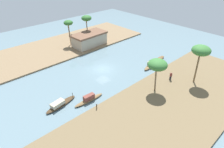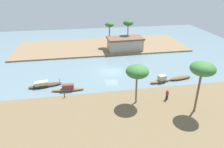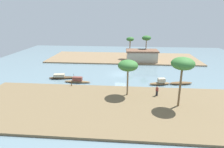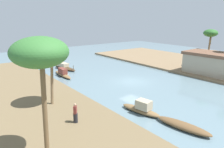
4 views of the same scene
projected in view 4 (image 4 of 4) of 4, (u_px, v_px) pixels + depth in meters
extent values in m
plane|color=slate|center=(132.00, 81.00, 27.97)|extent=(73.87, 73.87, 0.00)
cube|color=brown|center=(4.00, 110.00, 18.88)|extent=(42.93, 14.92, 0.30)
cube|color=#846B4C|center=(198.00, 65.00, 36.98)|extent=(42.93, 14.92, 0.30)
ellipsoid|color=brown|center=(63.00, 75.00, 30.52)|extent=(5.20, 1.07, 0.41)
cube|color=brown|center=(63.00, 71.00, 30.34)|extent=(1.83, 0.79, 0.74)
ellipsoid|color=brown|center=(141.00, 110.00, 18.69)|extent=(4.02, 1.65, 0.46)
cube|color=tan|center=(144.00, 105.00, 18.33)|extent=(1.39, 1.12, 0.78)
ellipsoid|color=brown|center=(183.00, 126.00, 15.94)|extent=(4.43, 1.70, 0.50)
ellipsoid|color=#47331E|center=(65.00, 68.00, 34.59)|extent=(5.48, 2.01, 0.42)
cube|color=tan|center=(63.00, 65.00, 34.84)|extent=(2.23, 1.33, 0.56)
cylinder|color=#47331E|center=(73.00, 67.00, 32.88)|extent=(0.07, 0.07, 0.62)
cylinder|color=#232328|center=(76.00, 118.00, 16.28)|extent=(0.48, 0.48, 0.76)
cube|color=brown|center=(75.00, 110.00, 16.11)|extent=(0.42, 0.40, 0.60)
sphere|color=tan|center=(75.00, 105.00, 16.00)|extent=(0.21, 0.21, 0.21)
cylinder|color=#4C3823|center=(45.00, 73.00, 29.27)|extent=(0.14, 0.14, 0.84)
cylinder|color=#7F6647|center=(52.00, 82.00, 19.47)|extent=(0.26, 0.52, 4.16)
ellipsoid|color=#387533|center=(50.00, 53.00, 18.78)|extent=(3.09, 3.09, 1.70)
cylinder|color=brown|center=(45.00, 111.00, 11.92)|extent=(0.28, 0.42, 5.47)
ellipsoid|color=#387533|center=(40.00, 52.00, 11.06)|extent=(3.05, 3.05, 1.68)
cylinder|color=#7F6647|center=(208.00, 52.00, 34.37)|extent=(0.30, 0.67, 5.06)
ellipsoid|color=#2D6628|center=(211.00, 33.00, 33.62)|extent=(2.19, 2.19, 1.21)
cube|color=tan|center=(216.00, 65.00, 30.06)|extent=(8.19, 4.61, 2.65)
cube|color=brown|center=(217.00, 54.00, 29.67)|extent=(8.68, 4.88, 0.42)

